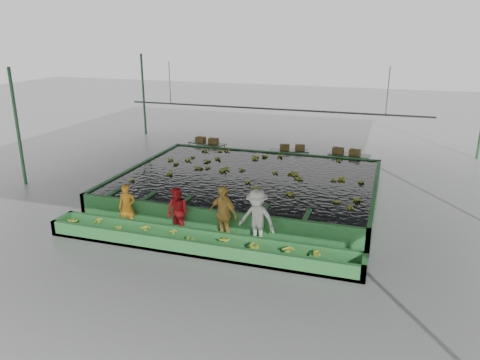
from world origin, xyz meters
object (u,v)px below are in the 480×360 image
(worker_d, at_px, (257,219))
(packing_table_mid, at_px, (289,158))
(worker_c, at_px, (223,214))
(box_stack_right, at_px, (346,154))
(box_stack_mid, at_px, (292,150))
(worker_a, at_px, (127,207))
(worker_b, at_px, (177,212))
(flotation_tank, at_px, (248,186))
(sorting_trough, at_px, (198,243))
(box_stack_left, at_px, (207,143))
(packing_table_left, at_px, (207,151))
(packing_table_right, at_px, (349,163))

(worker_d, distance_m, packing_table_mid, 9.06)
(worker_c, distance_m, worker_d, 1.10)
(packing_table_mid, distance_m, box_stack_right, 2.76)
(worker_c, bearing_deg, box_stack_mid, 108.99)
(worker_a, height_order, box_stack_right, worker_a)
(worker_b, relative_size, packing_table_mid, 0.88)
(worker_b, height_order, box_stack_mid, worker_b)
(flotation_tank, xyz_separation_m, sorting_trough, (0.00, -5.10, -0.20))
(flotation_tank, distance_m, worker_a, 5.21)
(worker_a, relative_size, box_stack_left, 1.26)
(box_stack_right, bearing_deg, worker_a, -125.18)
(worker_c, distance_m, box_stack_mid, 9.05)
(flotation_tank, xyz_separation_m, packing_table_mid, (0.68, 4.69, -0.03))
(packing_table_left, height_order, box_stack_right, box_stack_right)
(sorting_trough, distance_m, packing_table_right, 10.42)
(flotation_tank, bearing_deg, worker_a, -124.14)
(worker_b, relative_size, worker_d, 0.87)
(packing_table_right, xyz_separation_m, box_stack_mid, (-2.73, 0.04, 0.42))
(sorting_trough, height_order, worker_d, worker_d)
(worker_d, xyz_separation_m, packing_table_right, (1.92, 9.00, -0.51))
(sorting_trough, bearing_deg, packing_table_mid, 86.04)
(packing_table_left, xyz_separation_m, box_stack_right, (7.05, -0.09, 0.42))
(box_stack_mid, bearing_deg, worker_c, -91.85)
(sorting_trough, distance_m, packing_table_left, 10.51)
(box_stack_left, bearing_deg, packing_table_right, -0.34)
(worker_a, distance_m, box_stack_mid, 9.78)
(worker_c, distance_m, packing_table_left, 9.98)
(packing_table_mid, bearing_deg, packing_table_left, 179.30)
(box_stack_left, height_order, box_stack_right, box_stack_left)
(worker_c, height_order, box_stack_right, worker_c)
(worker_a, xyz_separation_m, box_stack_left, (-0.74, 9.04, 0.10))
(box_stack_left, bearing_deg, box_stack_mid, -0.04)
(worker_d, distance_m, packing_table_left, 10.48)
(packing_table_right, height_order, box_stack_left, box_stack_left)
(flotation_tank, xyz_separation_m, packing_table_left, (-3.66, 4.75, -0.01))
(worker_b, height_order, box_stack_right, worker_b)
(worker_d, bearing_deg, worker_c, -169.13)
(packing_table_left, height_order, packing_table_mid, packing_table_left)
(worker_a, height_order, worker_b, worker_b)
(packing_table_right, bearing_deg, packing_table_left, 179.64)
(worker_b, distance_m, box_stack_mid, 9.23)
(flotation_tank, distance_m, worker_d, 4.62)
(box_stack_right, bearing_deg, packing_table_mid, 179.23)
(packing_table_mid, bearing_deg, worker_a, -111.78)
(packing_table_right, height_order, box_stack_right, box_stack_right)
(sorting_trough, bearing_deg, worker_b, 142.83)
(worker_d, bearing_deg, box_stack_left, 131.10)
(worker_d, xyz_separation_m, box_stack_right, (1.78, 8.96, -0.08))
(flotation_tank, xyz_separation_m, box_stack_right, (3.40, 4.66, 0.41))
(worker_c, bearing_deg, worker_d, 20.84)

